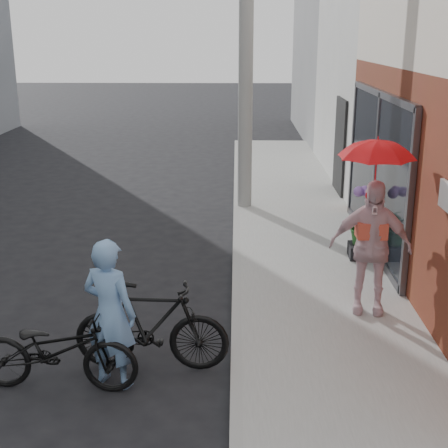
{
  "coord_description": "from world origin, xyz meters",
  "views": [
    {
      "loc": [
        0.92,
        -6.24,
        3.47
      ],
      "look_at": [
        0.77,
        1.49,
        1.1
      ],
      "focal_mm": 50.0,
      "sensor_mm": 36.0,
      "label": 1
    }
  ],
  "objects_px": {
    "planter": "(362,251)",
    "bike_left": "(56,350)",
    "bike_right": "(151,326)",
    "kimono_woman": "(370,247)",
    "utility_pole": "(246,32)",
    "officer": "(110,313)"
  },
  "relations": [
    {
      "from": "planter",
      "to": "bike_left",
      "type": "bearing_deg",
      "value": -136.03
    },
    {
      "from": "bike_left",
      "to": "bike_right",
      "type": "height_order",
      "value": "bike_right"
    },
    {
      "from": "kimono_woman",
      "to": "utility_pole",
      "type": "bearing_deg",
      "value": 115.54
    },
    {
      "from": "utility_pole",
      "to": "kimono_woman",
      "type": "height_order",
      "value": "utility_pole"
    },
    {
      "from": "bike_left",
      "to": "kimono_woman",
      "type": "distance_m",
      "value": 3.87
    },
    {
      "from": "officer",
      "to": "kimono_woman",
      "type": "height_order",
      "value": "kimono_woman"
    },
    {
      "from": "kimono_woman",
      "to": "planter",
      "type": "height_order",
      "value": "kimono_woman"
    },
    {
      "from": "kimono_woman",
      "to": "bike_left",
      "type": "bearing_deg",
      "value": -144.79
    },
    {
      "from": "utility_pole",
      "to": "planter",
      "type": "height_order",
      "value": "utility_pole"
    },
    {
      "from": "bike_left",
      "to": "kimono_woman",
      "type": "bearing_deg",
      "value": -60.57
    },
    {
      "from": "utility_pole",
      "to": "officer",
      "type": "bearing_deg",
      "value": -102.3
    },
    {
      "from": "planter",
      "to": "utility_pole",
      "type": "bearing_deg",
      "value": 120.47
    },
    {
      "from": "bike_right",
      "to": "planter",
      "type": "bearing_deg",
      "value": -39.11
    },
    {
      "from": "bike_left",
      "to": "bike_right",
      "type": "bearing_deg",
      "value": -61.68
    },
    {
      "from": "bike_left",
      "to": "officer",
      "type": "bearing_deg",
      "value": -74.6
    },
    {
      "from": "planter",
      "to": "bike_right",
      "type": "bearing_deg",
      "value": -131.71
    },
    {
      "from": "bike_right",
      "to": "kimono_woman",
      "type": "xyz_separation_m",
      "value": [
        2.54,
        1.27,
        0.47
      ]
    },
    {
      "from": "utility_pole",
      "to": "bike_right",
      "type": "relative_size",
      "value": 4.23
    },
    {
      "from": "officer",
      "to": "planter",
      "type": "bearing_deg",
      "value": -111.2
    },
    {
      "from": "utility_pole",
      "to": "kimono_woman",
      "type": "distance_m",
      "value": 5.79
    },
    {
      "from": "officer",
      "to": "kimono_woman",
      "type": "relative_size",
      "value": 0.93
    },
    {
      "from": "bike_left",
      "to": "kimono_woman",
      "type": "height_order",
      "value": "kimono_woman"
    }
  ]
}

